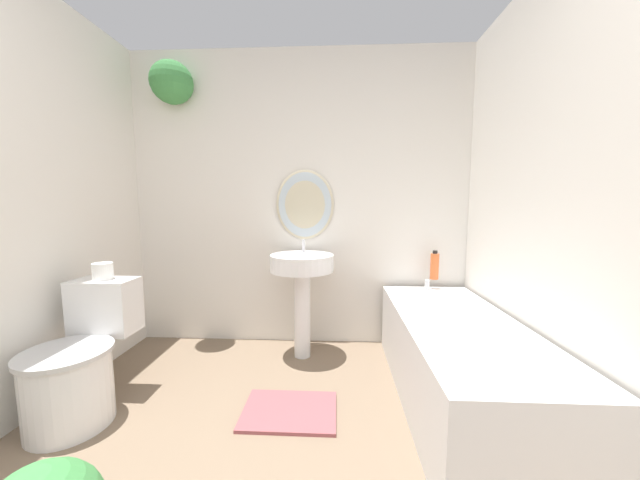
% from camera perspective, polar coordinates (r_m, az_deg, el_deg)
% --- Properties ---
extents(wall_back, '(2.85, 0.32, 2.40)m').
position_cam_1_polar(wall_back, '(2.69, -5.29, 8.51)').
color(wall_back, silver).
rests_on(wall_back, ground_plane).
extents(wall_right, '(0.06, 2.58, 2.40)m').
position_cam_1_polar(wall_right, '(1.79, 40.82, 5.96)').
color(wall_right, silver).
rests_on(wall_right, ground_plane).
extents(toilet, '(0.43, 0.62, 0.72)m').
position_cam_1_polar(toilet, '(2.29, -36.93, -17.20)').
color(toilet, white).
rests_on(toilet, ground_plane).
extents(pedestal_sink, '(0.48, 0.48, 0.89)m').
position_cam_1_polar(pedestal_sink, '(2.44, -3.23, -6.51)').
color(pedestal_sink, white).
rests_on(pedestal_sink, ground_plane).
extents(bathtub, '(0.65, 1.55, 0.58)m').
position_cam_1_polar(bathtub, '(2.15, 23.32, -18.97)').
color(bathtub, silver).
rests_on(bathtub, ground_plane).
extents(shampoo_bottle, '(0.07, 0.07, 0.23)m').
position_cam_1_polar(shampoo_bottle, '(2.69, 19.69, -4.35)').
color(shampoo_bottle, '#DB6633').
rests_on(shampoo_bottle, bathtub).
extents(bath_mat, '(0.52, 0.37, 0.02)m').
position_cam_1_polar(bath_mat, '(2.05, -5.43, -28.01)').
color(bath_mat, '#934C51').
rests_on(bath_mat, ground_plane).
extents(toilet_paper_roll, '(0.11, 0.11, 0.10)m').
position_cam_1_polar(toilet_paper_roll, '(2.33, -34.18, -4.61)').
color(toilet_paper_roll, white).
rests_on(toilet_paper_roll, toilet).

